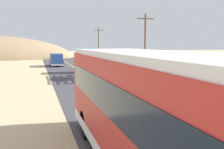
% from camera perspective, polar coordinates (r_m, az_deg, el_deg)
% --- Properties ---
extents(ground_plane, '(240.00, 240.00, 0.00)m').
position_cam_1_polar(ground_plane, '(9.89, 17.00, -13.68)').
color(ground_plane, '#CCB284').
extents(road_surface, '(8.00, 120.00, 0.02)m').
position_cam_1_polar(road_surface, '(9.89, 17.01, -13.63)').
color(road_surface, '#423F44').
rests_on(road_surface, ground).
extents(road_centre_line, '(0.16, 117.60, 0.00)m').
position_cam_1_polar(road_centre_line, '(9.88, 17.01, -13.56)').
color(road_centre_line, '#D8CC4C').
rests_on(road_centre_line, road_surface).
extents(livestock_truck, '(2.53, 9.70, 3.02)m').
position_cam_1_polar(livestock_truck, '(28.34, -3.73, 3.56)').
color(livestock_truck, '#3359A5').
rests_on(livestock_truck, road_surface).
extents(bus, '(2.54, 10.00, 3.21)m').
position_cam_1_polar(bus, '(6.43, 9.44, -8.33)').
color(bus, red).
rests_on(bus, road_surface).
extents(car_far, '(1.90, 4.62, 1.93)m').
position_cam_1_polar(car_far, '(40.24, -12.51, 3.39)').
color(car_far, '#264C8C').
rests_on(car_far, road_surface).
extents(power_pole_mid, '(2.20, 0.24, 7.22)m').
position_cam_1_polar(power_pole_mid, '(32.64, 7.50, 7.64)').
color(power_pole_mid, brown).
rests_on(power_pole_mid, ground).
extents(power_pole_far, '(2.20, 0.24, 7.08)m').
position_cam_1_polar(power_pole_far, '(56.59, -3.06, 7.27)').
color(power_pole_far, brown).
rests_on(power_pole_far, ground).
extents(boulder_near_shoulder, '(0.85, 0.68, 0.44)m').
position_cam_1_polar(boulder_near_shoulder, '(25.44, 20.76, -0.80)').
color(boulder_near_shoulder, '#756656').
rests_on(boulder_near_shoulder, ground).
extents(boulder_far_horizon, '(0.94, 0.93, 0.62)m').
position_cam_1_polar(boulder_far_horizon, '(44.46, 1.94, 2.86)').
color(boulder_far_horizon, '#84705B').
rests_on(boulder_far_horizon, ground).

